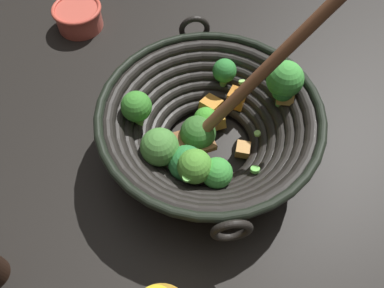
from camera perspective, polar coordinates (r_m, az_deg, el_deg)
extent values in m
plane|color=black|center=(0.66, 2.28, -0.83)|extent=(4.00, 4.00, 0.00)
cylinder|color=black|center=(0.66, 2.29, -0.60)|extent=(0.14, 0.14, 0.01)
torus|color=black|center=(0.65, 2.34, 0.18)|extent=(0.18, 0.18, 0.02)
torus|color=black|center=(0.64, 2.38, 0.75)|extent=(0.21, 0.21, 0.02)
torus|color=black|center=(0.63, 2.41, 1.33)|extent=(0.23, 0.23, 0.02)
torus|color=black|center=(0.62, 2.45, 1.93)|extent=(0.25, 0.25, 0.02)
torus|color=black|center=(0.61, 2.49, 2.54)|extent=(0.28, 0.28, 0.02)
torus|color=black|center=(0.60, 2.53, 3.18)|extent=(0.30, 0.30, 0.02)
torus|color=black|center=(0.59, 2.57, 3.84)|extent=(0.33, 0.33, 0.02)
torus|color=black|center=(0.58, 2.61, 4.51)|extent=(0.34, 0.34, 0.01)
torus|color=black|center=(0.70, 0.36, 16.30)|extent=(0.05, 0.04, 0.05)
torus|color=black|center=(0.49, 5.77, -12.40)|extent=(0.05, 0.04, 0.05)
cylinder|color=#79B43E|center=(0.65, 0.84, 0.09)|extent=(0.04, 0.03, 0.02)
sphere|color=#356B2B|center=(0.63, 0.87, 1.58)|extent=(0.06, 0.06, 0.06)
cylinder|color=#79AD47|center=(0.59, 3.49, -5.36)|extent=(0.02, 0.02, 0.01)
sphere|color=green|center=(0.57, 3.62, -4.22)|extent=(0.05, 0.05, 0.05)
cylinder|color=#63A847|center=(0.64, 12.81, 7.36)|extent=(0.04, 0.04, 0.02)
sphere|color=green|center=(0.62, 13.33, 9.12)|extent=(0.06, 0.06, 0.06)
cylinder|color=#679C44|center=(0.62, -7.73, 3.64)|extent=(0.02, 0.02, 0.03)
sphere|color=#3A882D|center=(0.60, -8.07, 5.40)|extent=(0.05, 0.05, 0.05)
cylinder|color=#77A23F|center=(0.59, 0.38, -4.77)|extent=(0.02, 0.02, 0.02)
sphere|color=#519833|center=(0.56, 0.40, -3.25)|extent=(0.05, 0.05, 0.05)
cylinder|color=#639E4E|center=(0.64, 12.63, 6.23)|extent=(0.02, 0.02, 0.02)
sphere|color=#2B7331|center=(0.62, 13.06, 7.67)|extent=(0.04, 0.04, 0.04)
cylinder|color=#5D934D|center=(0.61, -0.91, -4.17)|extent=(0.03, 0.03, 0.02)
sphere|color=#2A7937|center=(0.58, -0.95, -2.75)|extent=(0.05, 0.05, 0.05)
cylinder|color=#80C35B|center=(0.68, 4.58, 9.08)|extent=(0.02, 0.02, 0.02)
sphere|color=#2E8135|center=(0.66, 4.73, 10.55)|extent=(0.04, 0.04, 0.04)
cylinder|color=#7AB645|center=(0.61, -4.49, -2.18)|extent=(0.03, 0.02, 0.03)
sphere|color=#49863A|center=(0.58, -4.72, -0.44)|extent=(0.06, 0.06, 0.06)
cylinder|color=#83AC4F|center=(0.66, 1.92, 2.21)|extent=(0.02, 0.01, 0.02)
sphere|color=green|center=(0.64, 1.99, 3.63)|extent=(0.04, 0.04, 0.04)
cube|color=#C06C1C|center=(0.67, 6.50, 6.60)|extent=(0.03, 0.03, 0.03)
cube|color=gold|center=(0.66, 3.70, 3.49)|extent=(0.04, 0.04, 0.03)
cube|color=orange|center=(0.66, 2.70, 5.32)|extent=(0.03, 0.04, 0.03)
cube|color=#D2964A|center=(0.63, 13.40, 7.10)|extent=(0.04, 0.04, 0.03)
cube|color=#D08C43|center=(0.63, 7.36, -0.78)|extent=(0.03, 0.03, 0.02)
cube|color=#D87E3E|center=(0.61, 4.08, -4.19)|extent=(0.04, 0.04, 0.03)
cylinder|color=#6BC651|center=(0.62, 4.48, -2.97)|extent=(0.02, 0.02, 0.01)
cylinder|color=#99D166|center=(0.63, 9.46, 1.52)|extent=(0.01, 0.01, 0.01)
cylinder|color=#99D166|center=(0.66, 7.27, 8.90)|extent=(0.02, 0.02, 0.01)
cylinder|color=#6BC651|center=(0.55, -0.75, -4.87)|extent=(0.02, 0.01, 0.01)
cylinder|color=#6BC651|center=(0.61, -3.85, 0.30)|extent=(0.02, 0.02, 0.01)
cylinder|color=#6BC651|center=(0.58, 9.14, -3.68)|extent=(0.02, 0.02, 0.01)
cube|color=brown|center=(0.63, -0.13, 0.25)|extent=(0.08, 0.09, 0.01)
cylinder|color=brown|center=(0.56, 11.12, 11.03)|extent=(0.14, 0.16, 0.22)
cylinder|color=#D15647|center=(0.88, -16.08, 17.19)|extent=(0.09, 0.09, 0.04)
torus|color=#CF4D3D|center=(0.87, -16.44, 18.28)|extent=(0.10, 0.10, 0.01)
cylinder|color=#6BC651|center=(0.89, -17.98, 16.83)|extent=(0.02, 0.02, 0.00)
cylinder|color=#56B247|center=(0.90, -15.97, 18.05)|extent=(0.02, 0.02, 0.01)
cylinder|color=#99D166|center=(0.87, -15.36, 16.87)|extent=(0.02, 0.02, 0.01)
cylinder|color=#6BC651|center=(0.87, -14.98, 17.00)|extent=(0.02, 0.02, 0.01)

